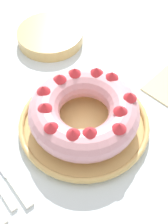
# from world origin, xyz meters

# --- Properties ---
(ground_plane) EXTENTS (8.00, 8.00, 0.00)m
(ground_plane) POSITION_xyz_m (0.00, 0.00, 0.00)
(ground_plane) COLOR gray
(dining_table) EXTENTS (1.12, 1.29, 0.73)m
(dining_table) POSITION_xyz_m (0.00, 0.00, 0.64)
(dining_table) COLOR silver
(dining_table) RESTS_ON ground_plane
(serving_dish) EXTENTS (0.28, 0.28, 0.02)m
(serving_dish) POSITION_xyz_m (-0.02, -0.02, 0.74)
(serving_dish) COLOR tan
(serving_dish) RESTS_ON dining_table
(bundt_cake) EXTENTS (0.23, 0.23, 0.08)m
(bundt_cake) POSITION_xyz_m (-0.02, -0.02, 0.78)
(bundt_cake) COLOR #E09EAD
(bundt_cake) RESTS_ON serving_dish
(cake_knife) EXTENTS (0.02, 0.17, 0.01)m
(cake_knife) POSITION_xyz_m (-0.21, -0.03, 0.73)
(cake_knife) COLOR white
(cake_knife) RESTS_ON dining_table
(side_bowl) EXTENTS (0.18, 0.18, 0.03)m
(side_bowl) POSITION_xyz_m (0.08, 0.27, 0.74)
(side_bowl) COLOR tan
(side_bowl) RESTS_ON dining_table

